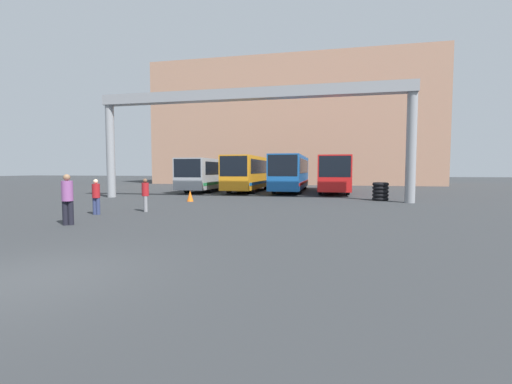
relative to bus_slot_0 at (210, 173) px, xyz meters
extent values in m
plane|color=#2D3033|center=(5.84, -26.27, -1.74)|extent=(200.00, 200.00, 0.00)
cube|color=tan|center=(5.84, 20.07, 6.93)|extent=(39.54, 12.00, 17.34)
cylinder|color=gray|center=(-4.46, -8.99, 1.61)|extent=(0.60, 0.60, 6.70)
cylinder|color=gray|center=(16.14, -8.99, 1.61)|extent=(0.60, 0.60, 6.70)
cube|color=gray|center=(5.84, -8.99, 5.31)|extent=(21.20, 0.80, 0.70)
cube|color=#999EA5|center=(0.00, 0.01, -0.06)|extent=(2.53, 10.93, 2.66)
cube|color=black|center=(0.00, -5.44, 0.43)|extent=(2.33, 0.06, 1.49)
cube|color=black|center=(0.00, 0.01, 0.43)|extent=(2.56, 9.29, 1.12)
cube|color=#268C4C|center=(0.00, 0.01, -0.91)|extent=(2.56, 10.39, 0.24)
cylinder|color=black|center=(-1.10, -3.05, -1.21)|extent=(0.28, 1.06, 1.06)
cylinder|color=black|center=(1.10, -3.05, -1.21)|extent=(0.28, 1.06, 1.06)
cylinder|color=black|center=(-1.10, 3.07, -1.21)|extent=(0.28, 1.06, 1.06)
cylinder|color=black|center=(1.10, 3.07, -1.21)|extent=(0.28, 1.06, 1.06)
cube|color=orange|center=(3.89, -0.10, 0.05)|extent=(2.45, 10.72, 2.87)
cube|color=black|center=(3.89, -5.44, 0.58)|extent=(2.25, 0.06, 1.61)
cube|color=black|center=(3.89, -0.10, 0.58)|extent=(2.48, 9.11, 1.21)
cube|color=#1966B2|center=(3.89, -0.10, -0.87)|extent=(2.48, 10.18, 0.24)
cylinder|color=black|center=(2.83, -3.10, -1.26)|extent=(0.28, 0.96, 0.96)
cylinder|color=black|center=(4.96, -3.10, -1.26)|extent=(0.28, 0.96, 0.96)
cylinder|color=black|center=(2.83, 2.90, -1.26)|extent=(0.28, 0.96, 0.96)
cylinder|color=black|center=(4.96, 2.90, -1.26)|extent=(0.28, 0.96, 0.96)
cube|color=#1959A5|center=(7.78, 0.52, 0.08)|extent=(2.48, 11.96, 2.93)
cube|color=black|center=(7.78, -5.44, 0.62)|extent=(2.29, 0.06, 1.64)
cube|color=black|center=(7.78, 0.52, 0.62)|extent=(2.51, 10.17, 1.23)
cube|color=red|center=(7.78, 0.52, -0.86)|extent=(2.51, 11.36, 0.24)
cylinder|color=black|center=(6.70, -2.83, -1.21)|extent=(0.28, 1.05, 1.05)
cylinder|color=black|center=(8.87, -2.83, -1.21)|extent=(0.28, 1.05, 1.05)
cylinder|color=black|center=(6.70, 3.87, -1.21)|extent=(0.28, 1.05, 1.05)
cylinder|color=black|center=(8.87, 3.87, -1.21)|extent=(0.28, 1.05, 1.05)
cube|color=red|center=(11.68, 0.47, 0.02)|extent=(2.51, 11.86, 2.81)
cube|color=black|center=(11.68, -5.44, 0.54)|extent=(2.31, 0.06, 1.58)
cube|color=black|center=(11.68, 0.47, 0.54)|extent=(2.54, 10.08, 1.18)
cube|color=black|center=(11.68, 0.47, -0.88)|extent=(2.54, 11.27, 0.24)
cylinder|color=black|center=(10.58, -2.85, -1.20)|extent=(0.28, 1.08, 1.08)
cylinder|color=black|center=(12.77, -2.85, -1.20)|extent=(0.28, 1.08, 1.08)
cylinder|color=black|center=(10.58, 3.80, -1.20)|extent=(0.28, 1.08, 1.08)
cylinder|color=black|center=(12.77, 3.80, -1.20)|extent=(0.28, 1.08, 1.08)
cylinder|color=black|center=(1.98, -20.65, -1.29)|extent=(0.20, 0.20, 0.89)
cylinder|color=black|center=(1.83, -20.74, -1.29)|extent=(0.20, 0.20, 0.89)
cylinder|color=#8C4C8C|center=(1.91, -20.70, -0.48)|extent=(0.39, 0.39, 0.74)
sphere|color=#8C6647|center=(1.91, -20.70, 0.01)|extent=(0.24, 0.24, 0.24)
cylinder|color=gray|center=(2.62, -16.51, -1.36)|extent=(0.18, 0.18, 0.76)
cylinder|color=gray|center=(2.54, -16.38, -1.36)|extent=(0.18, 0.18, 0.76)
cylinder|color=#A5191E|center=(2.58, -16.44, -0.65)|extent=(0.33, 0.33, 0.64)
sphere|color=brown|center=(2.58, -16.44, -0.23)|extent=(0.21, 0.21, 0.21)
cylinder|color=navy|center=(1.03, -17.86, -1.36)|extent=(0.17, 0.17, 0.76)
cylinder|color=navy|center=(0.88, -17.89, -1.36)|extent=(0.17, 0.17, 0.76)
cylinder|color=#A5191E|center=(0.96, -17.88, -0.66)|extent=(0.33, 0.33, 0.63)
sphere|color=beige|center=(0.96, -17.88, -0.24)|extent=(0.21, 0.21, 0.21)
cone|color=orange|center=(2.54, -10.90, -1.38)|extent=(0.41, 0.41, 0.71)
torus|color=black|center=(14.60, -7.72, -1.62)|extent=(1.04, 1.04, 0.24)
torus|color=black|center=(14.60, -7.72, -1.38)|extent=(1.04, 1.04, 0.24)
torus|color=black|center=(14.60, -7.72, -1.14)|extent=(1.04, 1.04, 0.24)
torus|color=black|center=(14.60, -7.72, -0.90)|extent=(1.04, 1.04, 0.24)
torus|color=black|center=(14.60, -7.72, -0.66)|extent=(1.04, 1.04, 0.24)
camera|label=1|loc=(11.25, -31.44, 0.29)|focal=24.00mm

